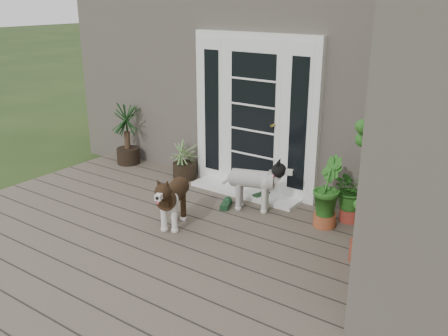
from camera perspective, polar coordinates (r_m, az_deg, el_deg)
The scene contains 14 objects.
deck at distance 5.34m, azimuth -7.63°, elevation -10.65°, with size 6.20×4.60×0.12m, color #6B5B4C.
house_main at distance 8.33m, azimuth 12.39°, elevation 10.85°, with size 7.40×4.00×3.10m, color #665E54.
door_unit at distance 6.68m, azimuth 3.53°, elevation 6.15°, with size 1.90×0.14×2.15m, color white.
door_step at distance 6.84m, azimuth 2.46°, elevation -2.76°, with size 1.60×0.40×0.05m, color white.
brindle_dog at distance 5.83m, azimuth -5.86°, elevation -3.95°, with size 0.31×0.72×0.60m, color #3C2716, non-canonical shape.
white_dog at distance 6.24m, azimuth 3.36°, elevation -2.25°, with size 0.31×0.73×0.61m, color white, non-canonical shape.
spider_plant at distance 7.34m, azimuth -4.59°, elevation 1.17°, with size 0.59×0.59×0.63m, color #789159, non-canonical shape.
yucca at distance 8.08m, azimuth -11.17°, elevation 3.94°, with size 0.69×0.69×1.01m, color black, non-canonical shape.
herb_a at distance 6.12m, azimuth 14.43°, elevation -3.32°, with size 0.48×0.48×0.61m, color #21601B.
herb_b at distance 5.91m, azimuth 11.69°, elevation -3.77°, with size 0.42×0.42×0.64m, color #1C5819.
herb_c at distance 6.02m, azimuth 17.07°, elevation -4.19°, with size 0.36×0.36×0.56m, color #2C651C.
sapling at distance 5.05m, azimuth 16.54°, elevation -2.43°, with size 0.47×0.47×1.58m, color #1B5E1B, non-canonical shape.
clog_left at distance 6.40m, azimuth 0.24°, elevation -4.17°, with size 0.14×0.30×0.09m, color #15351D, non-canonical shape.
clog_right at distance 6.70m, azimuth 4.30°, elevation -3.13°, with size 0.13×0.29×0.09m, color #153518, non-canonical shape.
Camera 1 is at (3.22, -2.94, 2.71)m, focal length 39.57 mm.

